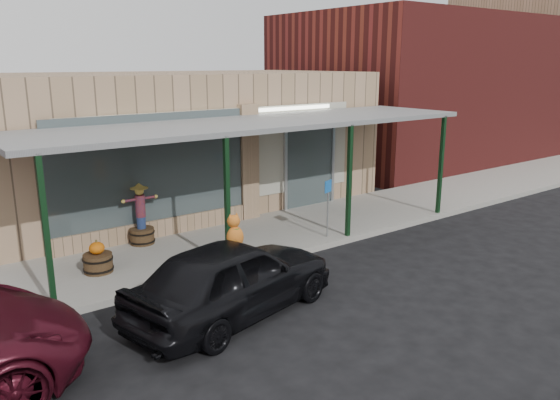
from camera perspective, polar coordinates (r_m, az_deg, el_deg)
ground at (r=11.70m, az=7.94°, el=-8.63°), size 120.00×120.00×0.00m
sidewalk at (r=14.28m, az=-2.26°, el=-3.92°), size 40.00×3.20×0.15m
storefront at (r=17.69m, az=-10.81°, el=6.09°), size 12.00×6.25×4.20m
awning at (r=13.62m, az=-2.29°, el=7.86°), size 12.00×3.00×3.04m
block_buildings_near at (r=19.39m, az=-7.01°, el=11.90°), size 61.00×8.00×8.00m
barrel_scarecrow at (r=13.83m, az=-14.29°, el=-2.39°), size 0.92×0.72×1.54m
barrel_pumpkin at (r=12.33m, az=-18.50°, el=-6.03°), size 0.79×0.79×0.72m
handicap_sign at (r=13.87m, az=5.02°, el=-0.08°), size 0.30×0.12×1.48m
parked_sedan at (r=10.01m, az=-4.93°, el=-8.07°), size 4.53×2.63×1.64m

